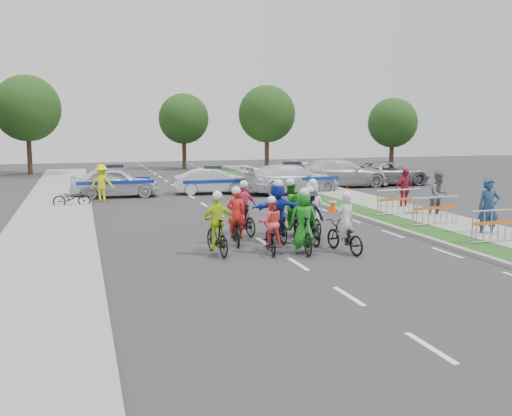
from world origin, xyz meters
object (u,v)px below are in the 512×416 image
object	(u,v)px
police_car_1	(213,181)
barrier_1	(435,212)
rider_5	(277,216)
spectator_0	(489,208)
parked_bike	(72,198)
tree_4	(184,119)
civilian_sedan	(341,173)
civilian_suv	(388,173)
spectator_1	(439,195)
police_car_0	(115,182)
barrier_2	(398,203)
police_car_2	(291,179)
tree_3	(27,108)
spectator_2	(404,189)
cone_1	(347,193)
barrier_0	(498,227)
rider_8	(289,214)
rider_0	(344,232)
cone_0	(333,205)
marshal_hiviz	(102,183)
rider_3	(217,230)
rider_9	(243,214)
rider_7	(311,215)
tree_2	(393,123)
rider_2	(271,232)
tree_1	(267,114)
rider_1	(303,228)
rider_6	(236,225)
rider_4	(308,221)

from	to	relation	value
police_car_1	barrier_1	world-z (taller)	police_car_1
rider_5	spectator_0	size ratio (longest dim) A/B	1.03
parked_bike	tree_4	xyz separation A→B (m)	(8.83, 21.07, 3.76)
civilian_sedan	parked_bike	distance (m)	15.86
civilian_suv	spectator_1	world-z (taller)	spectator_1
civilian_suv	barrier_1	world-z (taller)	civilian_suv
police_car_0	barrier_2	size ratio (longest dim) A/B	2.22
police_car_2	tree_3	world-z (taller)	tree_3
police_car_0	spectator_2	distance (m)	14.39
cone_1	spectator_2	bearing A→B (deg)	-74.37
rider_5	barrier_0	xyz separation A→B (m)	(6.25, -2.54, -0.27)
rider_8	police_car_0	xyz separation A→B (m)	(-4.97, 12.22, 0.05)
rider_0	cone_0	bearing A→B (deg)	-121.08
marshal_hiviz	rider_3	bearing A→B (deg)	119.51
police_car_2	barrier_2	bearing A→B (deg)	-179.44
rider_5	civilian_suv	xyz separation A→B (m)	(12.30, 14.41, -0.11)
spectator_0	spectator_1	distance (m)	3.97
rider_9	police_car_0	distance (m)	12.29
rider_7	police_car_0	world-z (taller)	rider_7
spectator_1	barrier_0	size ratio (longest dim) A/B	0.92
police_car_0	tree_3	distance (m)	17.19
barrier_2	tree_4	size ratio (longest dim) A/B	0.32
spectator_2	tree_2	size ratio (longest dim) A/B	0.31
rider_2	barrier_2	size ratio (longest dim) A/B	0.85
rider_3	police_car_1	bearing A→B (deg)	-108.35
rider_8	barrier_1	world-z (taller)	rider_8
rider_3	police_car_2	bearing A→B (deg)	-124.66
rider_0	tree_1	xyz separation A→B (m)	(7.20, 29.06, 3.94)
rider_5	parked_bike	distance (m)	11.78
cone_0	rider_3	bearing A→B (deg)	-135.87
rider_7	barrier_1	bearing A→B (deg)	-173.50
rider_5	barrier_0	size ratio (longest dim) A/B	0.99
rider_3	barrier_1	world-z (taller)	rider_3
rider_3	barrier_1	bearing A→B (deg)	-173.14
spectator_0	tree_4	size ratio (longest dim) A/B	0.31
tree_3	parked_bike	bearing A→B (deg)	-80.57
spectator_2	marshal_hiviz	bearing A→B (deg)	141.94
parked_bike	tree_1	size ratio (longest dim) A/B	0.24
rider_0	rider_9	size ratio (longest dim) A/B	0.99
tree_1	rider_1	bearing A→B (deg)	-106.23
rider_7	civilian_suv	size ratio (longest dim) A/B	0.37
tree_1	rider_6	bearing A→B (deg)	-110.13
rider_9	spectator_0	distance (m)	8.07
civilian_sedan	police_car_0	bearing A→B (deg)	96.38
marshal_hiviz	rider_4	bearing A→B (deg)	132.91
rider_2	tree_2	bearing A→B (deg)	-116.73
rider_6	tree_4	xyz separation A→B (m)	(3.89, 30.99, 3.59)
rider_3	rider_6	bearing A→B (deg)	-130.92
rider_2	spectator_2	xyz separation A→B (m)	(8.33, 6.45, 0.26)
parked_bike	rider_4	bearing A→B (deg)	-148.46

